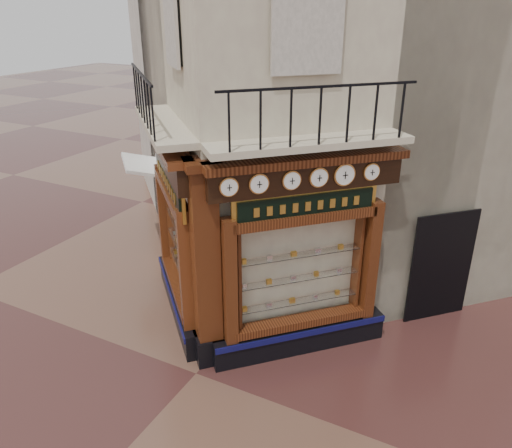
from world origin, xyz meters
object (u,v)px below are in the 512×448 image
Objects in this scene: clock_d at (319,177)px; clock_e at (344,175)px; clock_a at (229,187)px; signboard_left at (169,180)px; clock_f at (371,172)px; clock_b at (259,184)px; signboard_right at (306,205)px; corner_pilaster at (206,270)px; awning at (152,249)px; clock_c at (292,180)px.

clock_e reaches higher than clock_d.
signboard_left is at bearing 106.81° from clock_a.
clock_f is 0.14× the size of signboard_left.
signboard_right is at bearing 6.96° from clock_b.
corner_pilaster is 2.04× the size of signboard_right.
clock_b and clock_d have the same top height.
clock_a is (0.54, -0.06, 1.67)m from corner_pilaster.
clock_d is 0.15× the size of signboard_left.
clock_b is 0.18× the size of signboard_right.
clock_a is 1.56m from clock_d.
clock_e reaches higher than awning.
clock_b reaches higher than signboard_left.
clock_c is (1.30, 0.70, 1.67)m from corner_pilaster.
clock_c is at bearing 180.00° from clock_d.
clock_a is 1.03× the size of clock_f.
clock_b is 0.15× the size of signboard_left.
clock_c is 1.07× the size of clock_f.
clock_e is (0.34, 0.34, -0.00)m from clock_d.
clock_e is 0.21× the size of signboard_right.
awning is (-5.93, 1.85, -3.62)m from clock_e.
clock_a is 0.19× the size of awning.
clock_f is at bearing -8.37° from corner_pilaster.
corner_pilaster is 11.84× the size of clock_c.
signboard_left is at bearing 135.00° from signboard_right.
clock_c is 0.20× the size of awning.
clock_b is at bearing -180.00° from clock_e.
clock_e reaches higher than signboard_right.
signboard_left is (-3.11, -0.03, -0.52)m from clock_d.
clock_c is (0.40, 0.40, -0.00)m from clock_b.
clock_c is 0.49m from clock_d.
clock_d is at bearing 0.00° from clock_b.
clock_a is at bearing -51.38° from corner_pilaster.
signboard_right is at bearing -10.25° from corner_pilaster.
clock_e is 0.52m from clock_f.
corner_pilaster is at bearing 167.36° from clock_d.
clock_a is 0.96× the size of clock_c.
signboard_left is at bearing 118.07° from clock_b.
corner_pilaster is 2.12m from signboard_right.
clock_c is at bearing 180.00° from clock_f.
corner_pilaster is 9.94× the size of clock_e.
awning is at bearing 3.16° from signboard_left.
signboard_right is (1.46, 1.01, 1.15)m from corner_pilaster.
corner_pilaster is 12.34× the size of clock_a.
clock_d reaches higher than clock_c.
clock_d is at bearing -180.00° from clock_e.
corner_pilaster is 2.57m from clock_d.
clock_a is at bearing 180.00° from clock_f.
signboard_right is at bearing -135.00° from signboard_left.
clock_f is at bearing -0.00° from clock_c.
corner_pilaster is at bearing 171.63° from clock_f.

